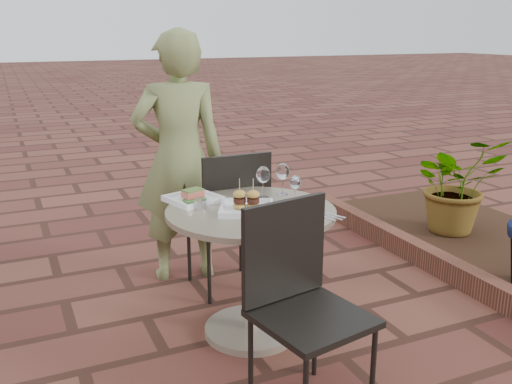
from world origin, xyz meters
name	(u,v)px	position (x,y,z in m)	size (l,w,h in m)	color
ground	(238,336)	(0.00, 0.00, 0.00)	(60.00, 60.00, 0.00)	brown
cafe_table	(251,252)	(0.08, 0.01, 0.48)	(0.90, 0.90, 0.73)	gray
chair_far	(231,211)	(0.18, 0.54, 0.55)	(0.45, 0.45, 0.93)	black
chair_near	(299,289)	(0.04, -0.62, 0.55)	(0.52, 0.52, 0.93)	black
diner	(179,158)	(-0.03, 0.92, 0.83)	(0.60, 0.40, 1.65)	olive
plate_salmon	(193,198)	(-0.15, 0.26, 0.75)	(0.32, 0.32, 0.07)	white
plate_sliders	(246,205)	(0.05, -0.02, 0.76)	(0.36, 0.36, 0.18)	white
plate_tuna	(275,217)	(0.13, -0.20, 0.74)	(0.27, 0.27, 0.03)	white
wine_glass_right	(295,183)	(0.36, 0.04, 0.83)	(0.06, 0.06, 0.15)	white
wine_glass_mid	(263,175)	(0.23, 0.18, 0.86)	(0.08, 0.08, 0.18)	white
wine_glass_far	(283,172)	(0.36, 0.19, 0.86)	(0.08, 0.08, 0.18)	white
steel_ramekin	(200,204)	(-0.16, 0.12, 0.75)	(0.06, 0.06, 0.05)	silver
cutlery_set	(326,215)	(0.39, -0.25, 0.73)	(0.10, 0.22, 0.00)	silver
planter_curb	(430,259)	(1.60, 0.30, 0.07)	(0.12, 3.00, 0.15)	brown
mulch_bed	(503,250)	(2.30, 0.30, 0.03)	(1.30, 3.00, 0.06)	black
potted_plant_a	(457,184)	(2.20, 0.73, 0.45)	(0.71, 0.62, 0.79)	#33662D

